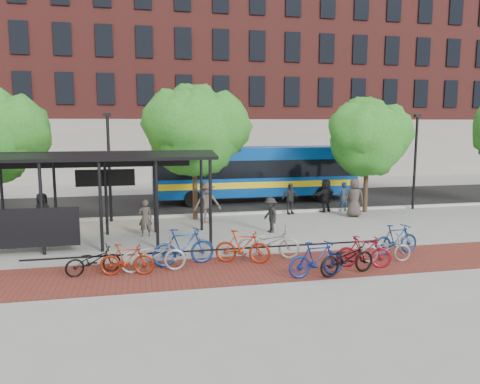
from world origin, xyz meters
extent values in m
plane|color=#9E9E99|center=(0.00, 0.00, 0.00)|extent=(160.00, 160.00, 0.00)
cube|color=black|center=(0.00, 8.00, 0.01)|extent=(160.00, 8.00, 0.01)
cube|color=#B7B7B2|center=(0.00, 4.00, 0.06)|extent=(160.00, 0.25, 0.12)
cube|color=maroon|center=(-2.00, -5.00, 0.00)|extent=(24.00, 3.00, 0.01)
cube|color=black|center=(-3.30, -4.10, 0.00)|extent=(12.00, 0.05, 0.95)
cube|color=maroon|center=(10.00, 26.00, 10.00)|extent=(55.00, 14.00, 20.00)
cube|color=#7A664C|center=(-16.00, 40.00, 15.00)|extent=(22.00, 22.00, 30.00)
cylinder|color=black|center=(-11.00, 0.85, 1.65)|extent=(0.12, 0.12, 3.30)
cylinder|color=black|center=(-9.00, -1.85, 1.65)|extent=(0.12, 0.12, 3.30)
cylinder|color=black|center=(-9.00, 0.85, 1.65)|extent=(0.12, 0.12, 3.30)
cylinder|color=black|center=(-7.00, -1.85, 1.65)|extent=(0.12, 0.12, 3.30)
cylinder|color=black|center=(-7.00, 0.85, 1.65)|extent=(0.12, 0.12, 3.30)
cylinder|color=black|center=(-5.00, -1.85, 1.65)|extent=(0.12, 0.12, 3.30)
cylinder|color=black|center=(-5.00, 0.85, 1.65)|extent=(0.12, 0.12, 3.30)
cylinder|color=black|center=(-3.00, -1.85, 1.65)|extent=(0.12, 0.12, 3.30)
cylinder|color=black|center=(-3.00, 0.85, 1.65)|extent=(0.12, 0.12, 3.30)
cube|color=black|center=(-10.00, -1.90, 1.00)|extent=(4.50, 0.08, 1.40)
cube|color=black|center=(-8.00, -1.20, 3.45)|extent=(10.60, 1.65, 0.29)
cube|color=black|center=(-8.00, 0.20, 3.45)|extent=(10.60, 1.65, 0.29)
cube|color=black|center=(-8.00, 0.90, 3.05)|extent=(9.00, 0.10, 0.40)
cube|color=black|center=(-7.00, 0.95, 2.40)|extent=(2.40, 0.12, 0.70)
cube|color=#FF7200|center=(-7.00, 1.03, 2.40)|extent=(2.20, 0.02, 0.55)
sphere|color=#1E6F1D|center=(-11.00, 3.50, 4.28)|extent=(3.20, 3.20, 3.20)
cylinder|color=#382619|center=(-3.00, 3.30, 1.26)|extent=(0.24, 0.24, 2.52)
sphere|color=#1E6F1D|center=(-3.00, 3.30, 4.20)|extent=(4.20, 4.20, 4.20)
sphere|color=#1E6F1D|center=(-1.95, 3.50, 4.50)|extent=(3.36, 3.36, 3.36)
sphere|color=#1E6F1D|center=(-3.84, 3.00, 4.60)|extent=(3.15, 3.15, 3.15)
sphere|color=#1E6F1D|center=(-2.90, 3.70, 5.00)|extent=(2.94, 2.94, 2.94)
cylinder|color=#382619|center=(6.00, 3.30, 1.14)|extent=(0.24, 0.24, 2.27)
sphere|color=#1E6F1D|center=(6.00, 3.30, 3.79)|extent=(3.80, 3.80, 3.80)
sphere|color=#1E6F1D|center=(6.95, 3.50, 4.09)|extent=(3.04, 3.04, 3.04)
sphere|color=#1E6F1D|center=(5.24, 3.00, 4.20)|extent=(2.85, 2.85, 2.85)
sphere|color=#1E6F1D|center=(6.10, 3.70, 4.59)|extent=(2.66, 2.66, 2.66)
cylinder|color=black|center=(-7.00, 3.60, 2.50)|extent=(0.14, 0.14, 5.00)
cube|color=black|center=(-7.00, 3.60, 5.05)|extent=(0.35, 0.20, 0.15)
cylinder|color=black|center=(9.00, 3.60, 2.50)|extent=(0.14, 0.14, 5.00)
cube|color=black|center=(9.00, 3.60, 5.05)|extent=(0.35, 0.20, 0.15)
cube|color=#08429F|center=(1.12, 7.89, 1.84)|extent=(12.10, 2.67, 2.77)
cube|color=black|center=(1.12, 7.89, 2.07)|extent=(11.86, 2.71, 1.01)
cube|color=yellow|center=(1.12, 7.89, 1.16)|extent=(11.98, 2.72, 0.35)
cube|color=#08429F|center=(1.12, 7.89, 3.17)|extent=(11.86, 2.41, 0.18)
cylinder|color=black|center=(-2.74, 6.56, 0.48)|extent=(0.97, 0.29, 0.97)
cylinder|color=black|center=(-2.76, 9.18, 0.48)|extent=(0.97, 0.29, 0.97)
cylinder|color=black|center=(4.99, 6.59, 0.48)|extent=(0.97, 0.29, 0.97)
cylinder|color=black|center=(4.98, 9.21, 0.48)|extent=(0.97, 0.29, 0.97)
imported|color=black|center=(-7.06, -4.52, 0.45)|extent=(1.80, 1.08, 0.89)
imported|color=maroon|center=(-6.03, -4.84, 0.50)|extent=(1.72, 0.70, 1.00)
imported|color=#97979A|center=(-5.24, -4.63, 0.54)|extent=(2.07, 0.78, 1.08)
imported|color=navy|center=(-4.24, -4.14, 0.63)|extent=(2.16, 0.94, 1.26)
imported|color=#9A250E|center=(-2.29, -4.31, 0.56)|extent=(1.93, 1.14, 1.12)
imported|color=gray|center=(-1.29, -3.93, 0.56)|extent=(2.27, 1.34, 1.13)
imported|color=navy|center=(-0.39, -6.18, 0.56)|extent=(1.90, 0.73, 1.11)
imported|color=black|center=(0.60, -6.17, 0.52)|extent=(2.09, 1.14, 1.04)
imported|color=maroon|center=(1.44, -5.63, 0.53)|extent=(1.82, 1.01, 1.06)
imported|color=gray|center=(2.48, -5.19, 0.46)|extent=(1.79, 0.75, 0.92)
imported|color=navy|center=(3.30, -4.40, 0.54)|extent=(1.87, 0.76, 1.09)
imported|color=black|center=(-9.79, 2.15, 0.84)|extent=(0.94, 0.97, 1.68)
imported|color=#3D3631|center=(-5.43, 0.18, 0.78)|extent=(0.58, 0.40, 1.55)
imported|color=#50443C|center=(-2.53, 2.32, 0.97)|extent=(1.26, 0.73, 1.94)
imported|color=#2B2B2B|center=(1.94, 3.59, 0.81)|extent=(1.01, 0.61, 1.62)
imported|color=black|center=(3.97, 3.80, 0.89)|extent=(1.69, 1.25, 1.77)
imported|color=#403933|center=(4.86, 2.25, 0.97)|extent=(1.08, 0.86, 1.94)
imported|color=#21344E|center=(4.98, 3.80, 0.78)|extent=(0.64, 0.49, 1.57)
imported|color=black|center=(-0.16, -0.17, 0.76)|extent=(0.74, 1.07, 1.52)
camera|label=1|loc=(-5.52, -19.14, 4.63)|focal=35.00mm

